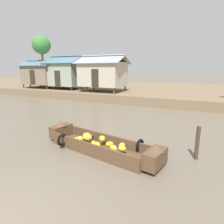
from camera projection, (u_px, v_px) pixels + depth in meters
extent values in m
plane|color=#665B4C|center=(136.00, 120.00, 12.28)|extent=(300.00, 300.00, 0.00)
cube|color=#756047|center=(172.00, 91.00, 24.97)|extent=(160.00, 20.00, 0.83)
cube|color=brown|center=(100.00, 150.00, 7.63)|extent=(4.40, 2.00, 0.12)
cube|color=brown|center=(109.00, 139.00, 8.02)|extent=(4.18, 0.87, 0.40)
cube|color=brown|center=(90.00, 148.00, 7.13)|extent=(4.18, 0.87, 0.40)
cube|color=brown|center=(155.00, 158.00, 6.19)|extent=(0.66, 1.11, 0.54)
cone|color=brown|center=(156.00, 148.00, 6.11)|extent=(0.65, 0.65, 0.20)
cube|color=brown|center=(61.00, 131.00, 8.93)|extent=(0.66, 1.11, 0.54)
cone|color=brown|center=(61.00, 123.00, 8.85)|extent=(0.65, 0.65, 0.20)
cube|color=brown|center=(83.00, 138.00, 8.10)|extent=(0.40, 1.12, 0.05)
torus|color=black|center=(140.00, 145.00, 7.28)|extent=(0.22, 0.53, 0.52)
torus|color=black|center=(62.00, 140.00, 7.85)|extent=(0.22, 0.53, 0.52)
ellipsoid|color=yellow|center=(78.00, 140.00, 7.93)|extent=(0.33, 0.24, 0.21)
ellipsoid|color=yellow|center=(102.00, 139.00, 7.79)|extent=(0.34, 0.34, 0.24)
ellipsoid|color=gold|center=(86.00, 137.00, 8.27)|extent=(0.26, 0.30, 0.20)
ellipsoid|color=yellow|center=(75.00, 140.00, 8.01)|extent=(0.30, 0.26, 0.20)
ellipsoid|color=yellow|center=(87.00, 136.00, 8.24)|extent=(0.24, 0.31, 0.27)
ellipsoid|color=yellow|center=(109.00, 144.00, 7.35)|extent=(0.36, 0.39, 0.19)
ellipsoid|color=yellow|center=(80.00, 139.00, 7.90)|extent=(0.30, 0.31, 0.25)
ellipsoid|color=yellow|center=(86.00, 135.00, 8.39)|extent=(0.32, 0.39, 0.23)
ellipsoid|color=gold|center=(88.00, 138.00, 7.91)|extent=(0.42, 0.41, 0.27)
ellipsoid|color=yellow|center=(97.00, 145.00, 7.24)|extent=(0.32, 0.24, 0.25)
ellipsoid|color=yellow|center=(122.00, 149.00, 6.99)|extent=(0.35, 0.33, 0.19)
ellipsoid|color=gold|center=(93.00, 144.00, 7.28)|extent=(0.33, 0.37, 0.25)
ellipsoid|color=yellow|center=(88.00, 136.00, 8.30)|extent=(0.36, 0.35, 0.23)
ellipsoid|color=yellow|center=(122.00, 146.00, 7.27)|extent=(0.24, 0.35, 0.22)
ellipsoid|color=yellow|center=(85.00, 137.00, 8.12)|extent=(0.35, 0.37, 0.24)
ellipsoid|color=gold|center=(113.00, 149.00, 6.95)|extent=(0.35, 0.26, 0.28)
cylinder|color=#4C3826|center=(24.00, 86.00, 24.58)|extent=(0.16, 0.16, 0.49)
cylinder|color=#4C3826|center=(46.00, 87.00, 22.92)|extent=(0.16, 0.16, 0.49)
cylinder|color=#4C3826|center=(41.00, 85.00, 27.09)|extent=(0.16, 0.16, 0.49)
cylinder|color=#4C3826|center=(62.00, 86.00, 25.43)|extent=(0.16, 0.16, 0.49)
cube|color=#7A6B56|center=(42.00, 75.00, 24.69)|extent=(4.30, 3.26, 2.40)
cube|color=#2D2319|center=(32.00, 77.00, 23.31)|extent=(0.80, 0.04, 1.80)
cube|color=slate|center=(37.00, 63.00, 23.66)|extent=(5.00, 2.13, 0.78)
cube|color=slate|center=(46.00, 63.00, 25.09)|extent=(5.00, 2.13, 0.78)
cylinder|color=#4C3826|center=(30.00, 86.00, 25.02)|extent=(0.16, 0.16, 0.44)
cylinder|color=#4C3826|center=(51.00, 87.00, 23.49)|extent=(0.16, 0.16, 0.44)
cylinder|color=#4C3826|center=(43.00, 85.00, 26.96)|extent=(0.16, 0.16, 0.44)
cylinder|color=#4C3826|center=(63.00, 86.00, 25.43)|extent=(0.16, 0.16, 0.44)
cube|color=gray|center=(46.00, 75.00, 24.91)|extent=(3.99, 2.62, 2.42)
cube|color=#2D2319|center=(38.00, 78.00, 23.81)|extent=(0.80, 0.04, 1.80)
cube|color=slate|center=(41.00, 63.00, 24.03)|extent=(4.69, 1.80, 0.75)
cube|color=slate|center=(49.00, 64.00, 25.17)|extent=(4.69, 1.80, 0.75)
cylinder|color=#4C3826|center=(48.00, 88.00, 23.11)|extent=(0.16, 0.16, 0.42)
cylinder|color=#4C3826|center=(72.00, 89.00, 21.60)|extent=(0.16, 0.16, 0.42)
cylinder|color=#4C3826|center=(65.00, 86.00, 25.81)|extent=(0.16, 0.16, 0.42)
cylinder|color=#4C3826|center=(87.00, 87.00, 24.30)|extent=(0.16, 0.16, 0.42)
cube|color=gray|center=(67.00, 74.00, 23.35)|extent=(3.95, 3.48, 2.78)
cube|color=#2D2319|center=(57.00, 79.00, 21.92)|extent=(0.80, 0.04, 1.80)
cube|color=slate|center=(62.00, 60.00, 22.22)|extent=(4.65, 2.23, 0.98)
cube|color=slate|center=(71.00, 60.00, 23.75)|extent=(4.65, 2.23, 0.98)
cylinder|color=#4C3826|center=(80.00, 89.00, 20.38)|extent=(0.16, 0.16, 0.59)
cylinder|color=#4C3826|center=(114.00, 91.00, 18.66)|extent=(0.16, 0.16, 0.59)
cylinder|color=#4C3826|center=(94.00, 87.00, 22.93)|extent=(0.16, 0.16, 0.59)
cylinder|color=#4C3826|center=(125.00, 88.00, 21.21)|extent=(0.16, 0.16, 0.59)
cube|color=#B2A893|center=(103.00, 74.00, 20.46)|extent=(4.44, 3.30, 2.51)
cube|color=#2D2319|center=(95.00, 78.00, 19.07)|extent=(0.80, 0.04, 1.80)
cube|color=#9399A0|center=(99.00, 59.00, 19.40)|extent=(5.14, 2.14, 0.95)
cube|color=#9399A0|center=(106.00, 60.00, 20.85)|extent=(5.14, 2.14, 0.95)
cylinder|color=brown|center=(43.00, 69.00, 24.13)|extent=(0.24, 0.24, 4.91)
sphere|color=#387533|center=(41.00, 45.00, 23.51)|extent=(2.22, 2.22, 2.22)
cylinder|color=#423323|center=(197.00, 143.00, 6.84)|extent=(0.14, 0.14, 1.24)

